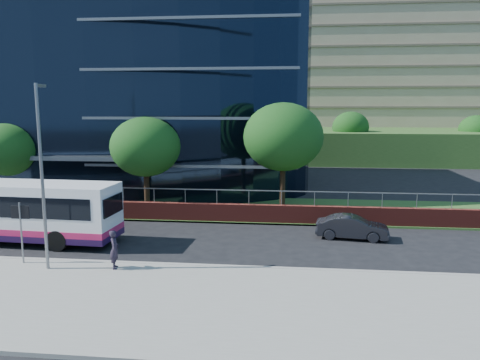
# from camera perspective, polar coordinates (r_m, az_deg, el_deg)

# --- Properties ---
(grass_verge) EXTENTS (36.00, 8.00, 0.12)m
(grass_verge) POSITION_cam_1_polar(r_m,az_deg,el_deg) (33.46, 19.04, -3.81)
(grass_verge) COLOR #2D511E
(grass_verge) RESTS_ON ground
(glass_office) EXTENTS (44.00, 23.10, 16.00)m
(glass_office) POSITION_cam_1_polar(r_m,az_deg,el_deg) (46.46, -20.25, 9.46)
(glass_office) COLOR black
(glass_office) RESTS_ON ground
(retaining_wall) EXTENTS (34.00, 0.40, 2.11)m
(retaining_wall) POSITION_cam_1_polar(r_m,az_deg,el_deg) (29.10, 12.97, -4.31)
(retaining_wall) COLOR maroon
(retaining_wall) RESTS_ON ground
(apartment_block) EXTENTS (60.00, 42.00, 30.00)m
(apartment_block) POSITION_cam_1_polar(r_m,az_deg,el_deg) (79.65, 17.82, 11.42)
(apartment_block) COLOR #2D511E
(apartment_block) RESTS_ON ground
(street_sign) EXTENTS (0.85, 0.09, 2.80)m
(street_sign) POSITION_cam_1_polar(r_m,az_deg,el_deg) (23.25, -25.18, -4.42)
(street_sign) COLOR slate
(street_sign) RESTS_ON pavement_near
(tree_far_b) EXTENTS (4.29, 4.29, 6.05)m
(tree_far_b) POSITION_cam_1_polar(r_m,az_deg,el_deg) (36.20, -26.47, 3.33)
(tree_far_b) COLOR black
(tree_far_b) RESTS_ON ground
(tree_far_c) EXTENTS (4.62, 4.62, 6.51)m
(tree_far_c) POSITION_cam_1_polar(r_m,az_deg,el_deg) (31.43, -11.45, 3.97)
(tree_far_c) COLOR black
(tree_far_c) RESTS_ON ground
(tree_far_d) EXTENTS (5.28, 5.28, 7.44)m
(tree_far_d) POSITION_cam_1_polar(r_m,az_deg,el_deg) (30.90, 5.28, 5.24)
(tree_far_d) COLOR black
(tree_far_d) RESTS_ON ground
(tree_dist_e) EXTENTS (4.62, 4.62, 6.51)m
(tree_dist_e) POSITION_cam_1_polar(r_m,az_deg,el_deg) (61.34, 13.33, 6.29)
(tree_dist_e) COLOR black
(tree_dist_e) RESTS_ON ground
(tree_dist_f) EXTENTS (4.29, 4.29, 6.05)m
(tree_dist_f) POSITION_cam_1_polar(r_m,az_deg,el_deg) (67.13, 26.85, 5.50)
(tree_dist_f) COLOR black
(tree_dist_f) RESTS_ON ground
(streetlight_east) EXTENTS (0.15, 0.77, 8.00)m
(streetlight_east) POSITION_cam_1_polar(r_m,az_deg,el_deg) (21.60, -22.99, 0.94)
(streetlight_east) COLOR slate
(streetlight_east) RESTS_ON pavement_near
(city_bus) EXTENTS (11.96, 3.30, 3.21)m
(city_bus) POSITION_cam_1_polar(r_m,az_deg,el_deg) (27.80, -26.17, -3.34)
(city_bus) COLOR white
(city_bus) RESTS_ON ground
(parked_car) EXTENTS (4.04, 1.87, 1.28)m
(parked_car) POSITION_cam_1_polar(r_m,az_deg,el_deg) (26.43, 13.52, -5.62)
(parked_car) COLOR black
(parked_car) RESTS_ON ground
(pedestrian) EXTENTS (0.58, 0.72, 1.72)m
(pedestrian) POSITION_cam_1_polar(r_m,az_deg,el_deg) (21.37, -15.05, -8.16)
(pedestrian) COLOR #231C2A
(pedestrian) RESTS_ON pavement_near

